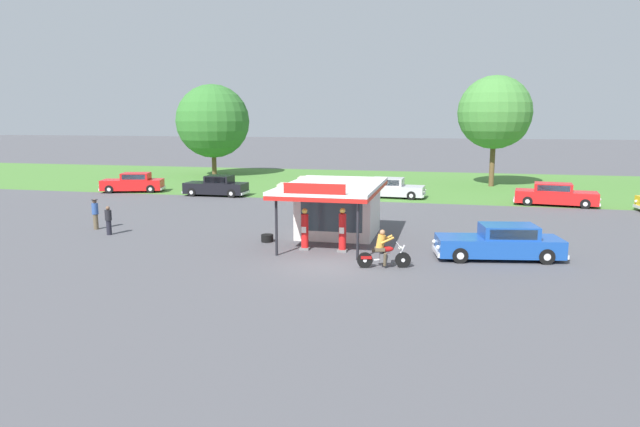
# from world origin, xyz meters

# --- Properties ---
(ground_plane) EXTENTS (300.00, 300.00, 0.00)m
(ground_plane) POSITION_xyz_m (0.00, 0.00, 0.00)
(ground_plane) COLOR #4C4C51
(grass_verge_strip) EXTENTS (120.00, 24.00, 0.01)m
(grass_verge_strip) POSITION_xyz_m (0.00, 30.00, 0.00)
(grass_verge_strip) COLOR #477A33
(grass_verge_strip) RESTS_ON ground
(service_station_kiosk) EXTENTS (4.52, 7.55, 3.29)m
(service_station_kiosk) POSITION_xyz_m (-0.63, 5.53, 1.65)
(service_station_kiosk) COLOR silver
(service_station_kiosk) RESTS_ON ground
(gas_pump_nearside) EXTENTS (0.44, 0.44, 1.93)m
(gas_pump_nearside) POSITION_xyz_m (-1.51, 2.32, 0.88)
(gas_pump_nearside) COLOR slate
(gas_pump_nearside) RESTS_ON ground
(gas_pump_offside) EXTENTS (0.44, 0.44, 2.01)m
(gas_pump_offside) POSITION_xyz_m (0.25, 2.32, 0.92)
(gas_pump_offside) COLOR slate
(gas_pump_offside) RESTS_ON ground
(motorcycle_with_rider) EXTENTS (2.15, 0.80, 1.58)m
(motorcycle_with_rider) POSITION_xyz_m (2.39, -0.06, 0.65)
(motorcycle_with_rider) COLOR black
(motorcycle_with_rider) RESTS_ON ground
(featured_classic_sedan) EXTENTS (5.62, 2.66, 1.50)m
(featured_classic_sedan) POSITION_xyz_m (7.13, 2.55, 0.69)
(featured_classic_sedan) COLOR #19479E
(featured_classic_sedan) RESTS_ON ground
(parked_car_back_row_far_left) EXTENTS (5.02, 1.98, 1.59)m
(parked_car_back_row_far_left) POSITION_xyz_m (-12.85, 18.36, 0.72)
(parked_car_back_row_far_left) COLOR black
(parked_car_back_row_far_left) RESTS_ON ground
(parked_car_second_row_spare) EXTENTS (5.38, 2.17, 1.51)m
(parked_car_second_row_spare) POSITION_xyz_m (0.47, 20.38, 0.70)
(parked_car_second_row_spare) COLOR #B7B7BC
(parked_car_second_row_spare) RESTS_ON ground
(parked_car_back_row_centre_right) EXTENTS (5.05, 2.29, 1.54)m
(parked_car_back_row_centre_right) POSITION_xyz_m (-5.63, 19.48, 0.70)
(parked_car_back_row_centre_right) COLOR beige
(parked_car_back_row_centre_right) RESTS_ON ground
(parked_car_back_row_right) EXTENTS (5.71, 2.61, 1.55)m
(parked_car_back_row_right) POSITION_xyz_m (12.10, 19.09, 0.72)
(parked_car_back_row_right) COLOR red
(parked_car_back_row_right) RESTS_ON ground
(parked_car_back_row_far_right) EXTENTS (5.30, 3.18, 1.57)m
(parked_car_back_row_far_right) POSITION_xyz_m (-20.45, 18.95, 0.73)
(parked_car_back_row_far_right) COLOR red
(parked_car_back_row_far_right) RESTS_ON ground
(bystander_admiring_sedan) EXTENTS (0.36, 0.36, 1.66)m
(bystander_admiring_sedan) POSITION_xyz_m (-13.84, 4.34, 0.89)
(bystander_admiring_sedan) COLOR brown
(bystander_admiring_sedan) RESTS_ON ground
(bystander_leaning_by_kiosk) EXTENTS (0.34, 0.34, 1.51)m
(bystander_leaning_by_kiosk) POSITION_xyz_m (-12.28, 3.21, 0.79)
(bystander_leaning_by_kiosk) COLOR black
(bystander_leaning_by_kiosk) RESTS_ON ground
(tree_oak_centre) EXTENTS (6.38, 6.38, 9.68)m
(tree_oak_centre) POSITION_xyz_m (8.74, 29.75, 6.31)
(tree_oak_centre) COLOR brown
(tree_oak_centre) RESTS_ON ground
(tree_oak_far_right) EXTENTS (7.57, 7.57, 9.47)m
(tree_oak_far_right) POSITION_xyz_m (-19.31, 32.70, 5.67)
(tree_oak_far_right) COLOR brown
(tree_oak_far_right) RESTS_ON ground
(spare_tire_stack) EXTENTS (0.60, 0.60, 0.36)m
(spare_tire_stack) POSITION_xyz_m (-3.73, 3.49, 0.18)
(spare_tire_stack) COLOR black
(spare_tire_stack) RESTS_ON ground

